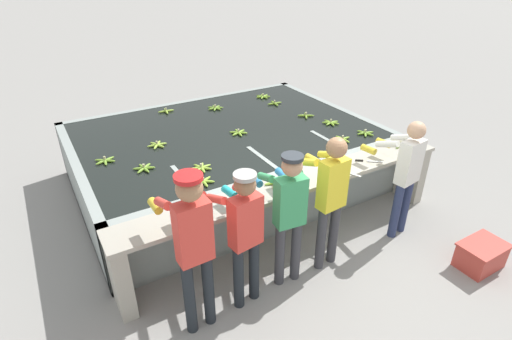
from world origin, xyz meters
name	(u,v)px	position (x,y,z in m)	size (l,w,h in m)	color
ground_plane	(303,252)	(0.00, 0.00, 0.00)	(80.00, 80.00, 0.00)	gray
wash_tank	(226,156)	(0.00, 2.08, 0.45)	(4.48, 3.28, 0.91)	gray
work_ledge	(294,200)	(0.00, 0.23, 0.64)	(4.48, 0.45, 0.91)	#A8A393
worker_0	(193,239)	(-1.55, -0.35, 1.06)	(0.42, 0.73, 1.74)	#1E2328
worker_1	(243,228)	(-1.00, -0.30, 0.94)	(0.46, 0.73, 1.57)	#1E2328
worker_2	(288,208)	(-0.44, -0.26, 0.96)	(0.46, 0.73, 1.59)	#38383D
worker_3	(330,192)	(0.10, -0.27, 0.99)	(0.44, 0.73, 1.66)	#38383D
worker_4	(406,169)	(1.31, -0.28, 0.95)	(0.47, 0.73, 1.59)	navy
banana_bunch_floating_0	(238,133)	(0.11, 1.85, 0.92)	(0.27, 0.28, 0.08)	#7FAD33
banana_bunch_floating_1	(201,168)	(-0.83, 1.10, 0.92)	(0.28, 0.28, 0.08)	#93BC3D
banana_bunch_floating_2	(144,168)	(-1.46, 1.46, 0.92)	(0.27, 0.28, 0.08)	#75A333
banana_bunch_floating_3	(105,161)	(-1.83, 1.92, 0.92)	(0.27, 0.28, 0.08)	#75A333
banana_bunch_floating_4	(215,108)	(0.28, 3.02, 0.92)	(0.28, 0.28, 0.08)	#75A333
banana_bunch_floating_5	(203,181)	(-0.95, 0.77, 0.92)	(0.26, 0.28, 0.08)	#8CB738
banana_bunch_floating_6	(157,145)	(-1.09, 2.05, 0.92)	(0.28, 0.27, 0.08)	#9EC642
banana_bunch_floating_7	(275,103)	(1.31, 2.69, 0.92)	(0.28, 0.28, 0.08)	#7FAD33
banana_bunch_floating_8	(306,115)	(1.42, 1.91, 0.92)	(0.26, 0.26, 0.08)	#7FAD33
banana_bunch_floating_9	(166,111)	(-0.52, 3.31, 0.92)	(0.28, 0.28, 0.08)	#9EC642
banana_bunch_floating_10	(365,133)	(1.74, 0.86, 0.92)	(0.28, 0.28, 0.08)	#75A333
banana_bunch_floating_11	(263,96)	(1.33, 3.13, 0.92)	(0.28, 0.28, 0.08)	#7FAD33
banana_bunch_floating_12	(343,139)	(1.30, 0.86, 0.92)	(0.28, 0.28, 0.08)	#8CB738
banana_bunch_floating_13	(331,123)	(1.57, 1.45, 0.92)	(0.28, 0.28, 0.08)	#7FAD33
banana_bunch_ledge_0	(401,145)	(1.87, 0.29, 0.93)	(0.28, 0.28, 0.08)	#8CB738
banana_bunch_ledge_1	(276,183)	(-0.23, 0.30, 0.93)	(0.28, 0.28, 0.08)	#9EC642
knife_0	(365,161)	(1.09, 0.20, 0.92)	(0.29, 0.24, 0.02)	silver
knife_1	(344,171)	(0.66, 0.12, 0.92)	(0.16, 0.33, 0.02)	silver
crate	(481,255)	(1.66, -1.28, 0.16)	(0.55, 0.39, 0.32)	#B73D33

